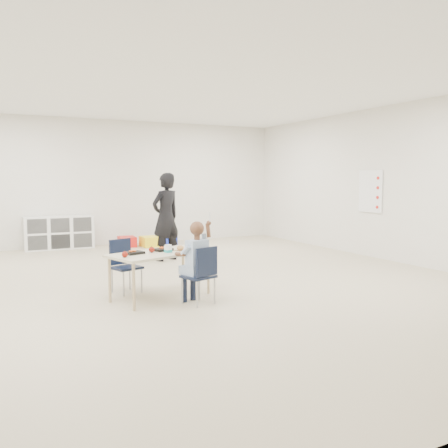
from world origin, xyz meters
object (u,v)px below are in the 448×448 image
child (198,258)px  chair_near (198,275)px  cubby_shelf (59,233)px  table (161,275)px  adult (166,217)px

child → chair_near: bearing=0.0°
child → cubby_shelf: 5.47m
child → table: bearing=105.6°
child → adult: adult is taller
chair_near → adult: (0.68, 3.04, 0.45)m
table → chair_near: size_ratio=2.01×
table → cubby_shelf: bearing=78.4°
chair_near → cubby_shelf: cubby_shelf is taller
table → adult: adult is taller
cubby_shelf → adult: (1.56, -2.35, 0.45)m
chair_near → child: (0.00, 0.00, 0.20)m
table → adult: (0.99, 2.58, 0.50)m
chair_near → cubby_shelf: bearing=81.1°
adult → chair_near: bearing=56.4°
chair_near → adult: bearing=59.3°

